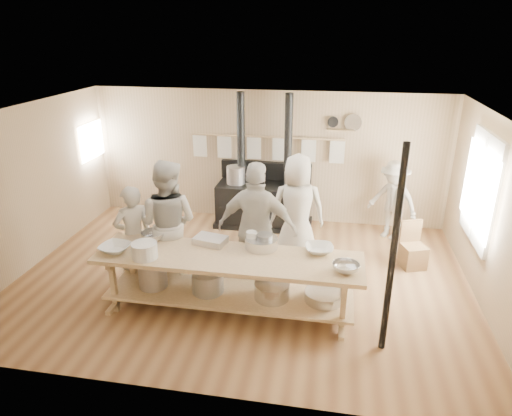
# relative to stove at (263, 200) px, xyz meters

# --- Properties ---
(ground) EXTENTS (7.00, 7.00, 0.00)m
(ground) POSITION_rel_stove_xyz_m (0.01, -2.12, -0.52)
(ground) COLOR brown
(ground) RESTS_ON ground
(room_shell) EXTENTS (7.00, 7.00, 7.00)m
(room_shell) POSITION_rel_stove_xyz_m (0.01, -2.12, 1.10)
(room_shell) COLOR tan
(room_shell) RESTS_ON ground
(window_right) EXTENTS (0.09, 1.50, 1.65)m
(window_right) POSITION_rel_stove_xyz_m (3.48, -1.52, 0.98)
(window_right) COLOR beige
(window_right) RESTS_ON ground
(left_opening) EXTENTS (0.00, 0.90, 0.90)m
(left_opening) POSITION_rel_stove_xyz_m (-3.44, -0.12, 1.08)
(left_opening) COLOR white
(left_opening) RESTS_ON ground
(stove) EXTENTS (1.90, 0.75, 2.60)m
(stove) POSITION_rel_stove_xyz_m (0.00, 0.00, 0.00)
(stove) COLOR black
(stove) RESTS_ON ground
(towel_rail) EXTENTS (3.00, 0.04, 0.47)m
(towel_rail) POSITION_rel_stove_xyz_m (0.01, 0.28, 1.04)
(towel_rail) COLOR #9E7D5A
(towel_rail) RESTS_ON ground
(back_wall_shelf) EXTENTS (0.63, 0.14, 0.32)m
(back_wall_shelf) POSITION_rel_stove_xyz_m (1.47, 0.32, 1.48)
(back_wall_shelf) COLOR #9E7D5A
(back_wall_shelf) RESTS_ON ground
(prep_table) EXTENTS (3.60, 0.90, 0.85)m
(prep_table) POSITION_rel_stove_xyz_m (-0.00, -3.02, -0.00)
(prep_table) COLOR #9E7D5A
(prep_table) RESTS_ON ground
(support_post) EXTENTS (0.08, 0.08, 2.60)m
(support_post) POSITION_rel_stove_xyz_m (2.06, -3.47, 0.78)
(support_post) COLOR black
(support_post) RESTS_ON ground
(cook_far_left) EXTENTS (0.68, 0.67, 1.58)m
(cook_far_left) POSITION_rel_stove_xyz_m (-1.56, -2.53, 0.27)
(cook_far_left) COLOR #B4AC9F
(cook_far_left) RESTS_ON ground
(cook_left) EXTENTS (1.01, 0.82, 1.95)m
(cook_left) POSITION_rel_stove_xyz_m (-1.07, -2.39, 0.46)
(cook_left) COLOR #B4AC9F
(cook_left) RESTS_ON ground
(cook_center) EXTENTS (0.98, 0.71, 1.85)m
(cook_center) POSITION_rel_stove_xyz_m (0.78, -1.38, 0.40)
(cook_center) COLOR #B4AC9F
(cook_center) RESTS_ON ground
(cook_right) EXTENTS (1.20, 0.56, 1.99)m
(cook_right) POSITION_rel_stove_xyz_m (0.30, -2.41, 0.48)
(cook_right) COLOR #B4AC9F
(cook_right) RESTS_ON ground
(cook_by_window) EXTENTS (1.11, 0.99, 1.49)m
(cook_by_window) POSITION_rel_stove_xyz_m (2.43, -0.17, 0.23)
(cook_by_window) COLOR #B4AC9F
(cook_by_window) RESTS_ON ground
(chair) EXTENTS (0.46, 0.46, 0.78)m
(chair) POSITION_rel_stove_xyz_m (2.70, -1.27, -0.29)
(chair) COLOR brown
(chair) RESTS_ON ground
(bowl_white_a) EXTENTS (0.46, 0.46, 0.10)m
(bowl_white_a) POSITION_rel_stove_xyz_m (-1.54, -3.15, 0.38)
(bowl_white_a) COLOR white
(bowl_white_a) RESTS_ON prep_table
(bowl_steel_a) EXTENTS (0.48, 0.48, 0.11)m
(bowl_steel_a) POSITION_rel_stove_xyz_m (-1.18, -2.69, 0.38)
(bowl_steel_a) COLOR silver
(bowl_steel_a) RESTS_ON prep_table
(bowl_white_b) EXTENTS (0.42, 0.42, 0.09)m
(bowl_white_b) POSITION_rel_stove_xyz_m (1.20, -2.69, 0.38)
(bowl_white_b) COLOR white
(bowl_white_b) RESTS_ON prep_table
(bowl_steel_b) EXTENTS (0.47, 0.47, 0.11)m
(bowl_steel_b) POSITION_rel_stove_xyz_m (1.56, -3.16, 0.38)
(bowl_steel_b) COLOR silver
(bowl_steel_b) RESTS_ON prep_table
(roasting_pan) EXTENTS (0.50, 0.38, 0.10)m
(roasting_pan) POSITION_rel_stove_xyz_m (-0.33, -2.69, 0.38)
(roasting_pan) COLOR #B2B2B7
(roasting_pan) RESTS_ON prep_table
(mixing_bowl_large) EXTENTS (0.53, 0.53, 0.15)m
(mixing_bowl_large) POSITION_rel_stove_xyz_m (0.41, -2.69, 0.40)
(mixing_bowl_large) COLOR silver
(mixing_bowl_large) RESTS_ON prep_table
(bucket_galv) EXTENTS (0.23, 0.23, 0.20)m
(bucket_galv) POSITION_rel_stove_xyz_m (0.45, -2.69, 0.43)
(bucket_galv) COLOR gray
(bucket_galv) RESTS_ON prep_table
(deep_bowl_enamel) EXTENTS (0.42, 0.42, 0.21)m
(deep_bowl_enamel) POSITION_rel_stove_xyz_m (-1.07, -3.25, 0.44)
(deep_bowl_enamel) COLOR white
(deep_bowl_enamel) RESTS_ON prep_table
(pitcher) EXTENTS (0.18, 0.18, 0.23)m
(pitcher) POSITION_rel_stove_xyz_m (0.26, -2.69, 0.44)
(pitcher) COLOR white
(pitcher) RESTS_ON prep_table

